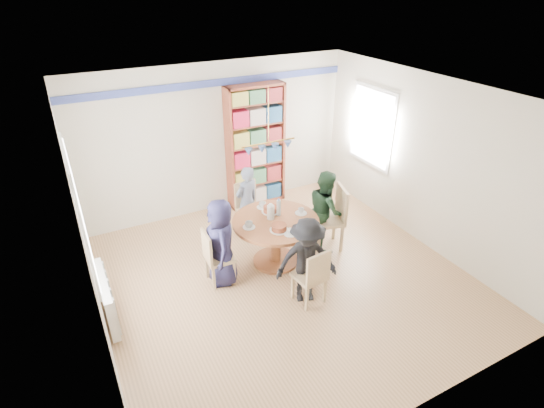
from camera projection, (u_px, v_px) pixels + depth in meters
ground at (284, 277)px, 6.28m from camera, size 5.00×5.00×0.00m
room_shell at (241, 158)px, 6.06m from camera, size 5.00×5.00×5.00m
radiator at (107, 298)px, 5.37m from camera, size 0.12×1.00×0.60m
dining_table at (276, 231)px, 6.37m from camera, size 1.30×1.30×0.75m
chair_left at (215, 255)px, 5.97m from camera, size 0.39×0.39×0.86m
chair_right at (333, 215)px, 6.74m from camera, size 0.58×0.58×1.06m
chair_far at (249, 205)px, 7.19m from camera, size 0.44×0.44×0.91m
chair_near at (313, 275)px, 5.58m from camera, size 0.42×0.42×0.86m
person_left at (221, 242)px, 5.92m from camera, size 0.54×0.71×1.31m
person_right at (325, 210)px, 6.72m from camera, size 0.68×0.77×1.33m
person_far at (247, 202)px, 7.04m from camera, size 0.52×0.42×1.25m
person_near at (307, 261)px, 5.59m from camera, size 0.93×0.72×1.26m
bookshelf at (255, 148)px, 7.83m from camera, size 1.09×0.33×2.29m
tableware at (274, 216)px, 6.26m from camera, size 1.05×1.05×0.28m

